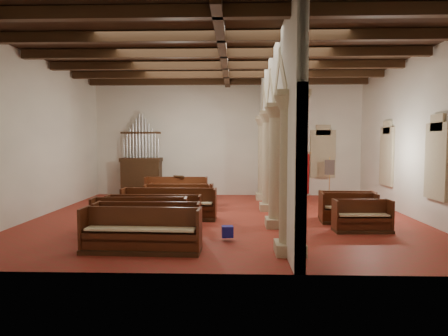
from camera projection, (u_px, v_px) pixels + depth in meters
floor at (224, 217)px, 14.00m from camera, size 14.00×14.00×0.00m
ceiling at (224, 55)px, 13.58m from camera, size 14.00×14.00×0.00m
wall_back at (228, 139)px, 19.78m from camera, size 14.00×0.02×6.00m
wall_front at (215, 134)px, 7.81m from camera, size 14.00×0.02×6.00m
wall_left at (38, 137)px, 14.01m from camera, size 0.02×12.00×6.00m
wall_right at (417, 137)px, 13.58m from camera, size 0.02×12.00×6.00m
ceiling_beams at (224, 60)px, 13.60m from camera, size 13.80×11.80×0.30m
arcade at (273, 122)px, 13.70m from camera, size 0.90×11.90×6.00m
window_right_a at (437, 161)px, 12.14m from camera, size 0.03×1.00×2.20m
window_right_b at (388, 156)px, 16.12m from camera, size 0.03×1.00×2.20m
window_back at (323, 154)px, 19.66m from camera, size 1.00×0.03×2.20m
pipe_organ at (141, 170)px, 19.53m from camera, size 2.10×0.85×4.40m
lectern at (181, 190)px, 18.16m from camera, size 0.59×0.62×1.23m
dossal_curtain at (294, 173)px, 19.71m from camera, size 1.80×0.07×2.17m
processional_banner at (329, 184)px, 18.63m from camera, size 0.47×0.60×2.09m
hymnal_box_a at (179, 236)px, 10.09m from camera, size 0.44×0.40×0.36m
hymnal_box_b at (227, 232)px, 10.71m from camera, size 0.35×0.30×0.32m
hymnal_box_c at (208, 210)px, 14.03m from camera, size 0.43×0.39×0.35m
tube_heater_a at (129, 239)px, 10.25m from camera, size 1.08×0.38×0.11m
tube_heater_b at (123, 233)px, 10.96m from camera, size 1.06×0.37×0.11m
nave_pew_0 at (141, 238)px, 9.58m from camera, size 3.09×0.87×1.14m
nave_pew_1 at (148, 228)px, 10.80m from camera, size 3.04×0.77×1.08m
nave_pew_2 at (140, 221)px, 11.66m from camera, size 2.98×0.91×1.10m
nave_pew_3 at (154, 215)px, 12.72m from camera, size 3.20×0.68×1.02m
nave_pew_4 at (169, 209)px, 13.61m from camera, size 3.45×0.84×1.14m
nave_pew_5 at (164, 206)px, 14.65m from camera, size 2.65×0.77×1.02m
nave_pew_6 at (177, 201)px, 15.66m from camera, size 2.76×0.82×1.04m
nave_pew_7 at (181, 198)px, 16.63m from camera, size 2.89×0.78×0.97m
nave_pew_8 at (176, 193)px, 17.89m from camera, size 2.97×0.80×1.15m
aisle_pew_0 at (362, 221)px, 11.76m from camera, size 1.81×0.74×1.02m
aisle_pew_1 at (349, 213)px, 13.00m from camera, size 1.92×0.78×1.05m
aisle_pew_2 at (347, 210)px, 13.57m from camera, size 1.96×0.75×1.04m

